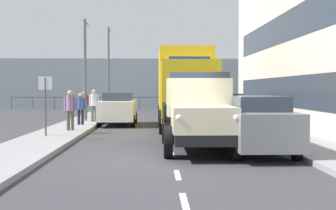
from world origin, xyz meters
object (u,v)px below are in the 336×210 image
object	(u,v)px
car_teal_kerbside_2	(207,107)
pedestrian_couple_b	(84,102)
lamp_post_promenade	(86,59)
lamp_post_far	(109,61)
pedestrian_near_railing	(94,103)
truck_vintage_cream	(198,113)
car_white_oppositeside_0	(118,108)
car_grey_kerbside_near	(254,123)
car_red_kerbside_1	(222,112)
car_maroon_kerbside_3	(197,103)
street_sign	(45,95)
pedestrian_strolling	(81,106)
lorry_cargo_yellow	(185,86)
pedestrian_couple_a	(70,107)

from	to	relation	value
car_teal_kerbside_2	pedestrian_couple_b	bearing A→B (deg)	-11.65
pedestrian_couple_b	lamp_post_promenade	world-z (taller)	lamp_post_promenade
lamp_post_far	pedestrian_couple_b	bearing A→B (deg)	87.15
pedestrian_near_railing	pedestrian_couple_b	bearing A→B (deg)	-70.95
truck_vintage_cream	car_white_oppositeside_0	xyz separation A→B (m)	(3.30, -9.47, -0.28)
lamp_post_promenade	lamp_post_far	bearing A→B (deg)	-90.33
car_grey_kerbside_near	pedestrian_couple_b	size ratio (longest dim) A/B	2.78
car_teal_kerbside_2	car_red_kerbside_1	bearing A→B (deg)	90.00
car_red_kerbside_1	car_teal_kerbside_2	xyz separation A→B (m)	(0.00, -5.67, 0.00)
lamp_post_far	car_maroon_kerbside_3	bearing A→B (deg)	141.72
truck_vintage_cream	pedestrian_near_railing	distance (m)	11.07
car_red_kerbside_1	street_sign	xyz separation A→B (m)	(7.12, 2.69, 0.79)
car_grey_kerbside_near	pedestrian_strolling	xyz separation A→B (m)	(6.68, -8.55, 0.17)
car_teal_kerbside_2	pedestrian_couple_b	size ratio (longest dim) A/B	2.50
lamp_post_promenade	lamp_post_far	size ratio (longest dim) A/B	0.83
car_maroon_kerbside_3	lamp_post_far	bearing A→B (deg)	-38.28
pedestrian_strolling	street_sign	world-z (taller)	street_sign
pedestrian_couple_b	lamp_post_far	world-z (taller)	lamp_post_far
pedestrian_near_railing	car_maroon_kerbside_3	bearing A→B (deg)	-132.57
lorry_cargo_yellow	car_maroon_kerbside_3	xyz separation A→B (m)	(-1.52, -9.11, -1.18)
car_grey_kerbside_near	pedestrian_couple_a	distance (m)	8.77
pedestrian_couple_b	street_sign	distance (m)	9.89
truck_vintage_cream	car_teal_kerbside_2	size ratio (longest dim) A/B	1.38
car_red_kerbside_1	pedestrian_couple_b	distance (m)	10.24
truck_vintage_cream	pedestrian_couple_b	distance (m)	14.08
pedestrian_near_railing	pedestrian_couple_b	distance (m)	3.03
pedestrian_near_railing	street_sign	xyz separation A→B (m)	(0.81, 7.01, 0.50)
lorry_cargo_yellow	pedestrian_near_railing	xyz separation A→B (m)	(4.78, -2.24, -0.89)
car_teal_kerbside_2	lamp_post_far	size ratio (longest dim) A/B	0.60
car_maroon_kerbside_3	pedestrian_strolling	distance (m)	11.09
truck_vintage_cream	street_sign	distance (m)	6.28
car_white_oppositeside_0	pedestrian_near_railing	size ratio (longest dim) A/B	2.26
lamp_post_promenade	street_sign	xyz separation A→B (m)	(0.23, 7.92, -1.90)
pedestrian_couple_b	lamp_post_far	xyz separation A→B (m)	(-0.47, -9.39, 3.10)
lamp_post_far	street_sign	world-z (taller)	lamp_post_far
lorry_cargo_yellow	lamp_post_far	xyz separation A→B (m)	(5.30, -14.49, 2.13)
car_teal_kerbside_2	pedestrian_couple_a	distance (m)	9.06
pedestrian_near_railing	lamp_post_far	bearing A→B (deg)	-87.57
car_grey_kerbside_near	car_red_kerbside_1	world-z (taller)	same
car_grey_kerbside_near	pedestrian_couple_b	world-z (taller)	pedestrian_couple_b
car_maroon_kerbside_3	car_white_oppositeside_0	bearing A→B (deg)	56.38
truck_vintage_cream	lorry_cargo_yellow	world-z (taller)	lorry_cargo_yellow
car_teal_kerbside_2	pedestrian_near_railing	size ratio (longest dim) A/B	2.34
car_red_kerbside_1	lamp_post_far	world-z (taller)	lamp_post_far
truck_vintage_cream	pedestrian_strolling	world-z (taller)	truck_vintage_cream
car_maroon_kerbside_3	pedestrian_near_railing	bearing A→B (deg)	47.43
car_grey_kerbside_near	car_teal_kerbside_2	size ratio (longest dim) A/B	1.11
lamp_post_far	pedestrian_strolling	bearing A→B (deg)	90.58
pedestrian_couple_a	car_red_kerbside_1	bearing A→B (deg)	-175.77
car_grey_kerbside_near	lorry_cargo_yellow	bearing A→B (deg)	-79.60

